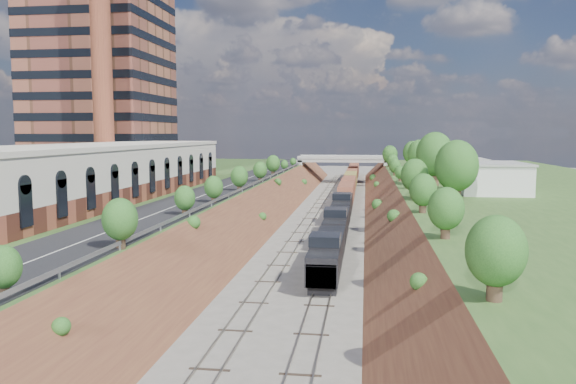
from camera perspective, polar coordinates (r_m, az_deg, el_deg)
name	(u,v)px	position (r m, az deg, el deg)	size (l,w,h in m)	color
ground	(256,369)	(33.65, -3.26, -17.48)	(400.00, 400.00, 0.00)	#6B665B
platform_left	(134,198)	(98.95, -15.40, -0.54)	(44.00, 180.00, 5.00)	#335523
platform_right	(541,204)	(94.84, 24.35, -1.14)	(44.00, 180.00, 5.00)	#335523
embankment_left	(261,215)	(92.84, -2.77, -2.31)	(7.07, 180.00, 7.07)	brown
embankment_right	(396,217)	(91.39, 10.93, -2.54)	(7.07, 180.00, 7.07)	brown
rail_left_track	(311,215)	(91.65, 2.40, -2.36)	(1.58, 180.00, 0.18)	gray
rail_right_track	(343,216)	(91.31, 5.65, -2.41)	(1.58, 180.00, 0.18)	gray
road	(234,184)	(93.18, -5.51, 0.83)	(8.00, 180.00, 0.10)	black
guardrail	(258,181)	(92.08, -3.05, 1.10)	(0.10, 171.00, 0.70)	#99999E
commercial_building	(100,171)	(76.44, -18.58, 2.01)	(14.30, 62.30, 7.00)	brown
highrise_tower	(100,29)	(115.51, -18.60, 15.40)	(22.00, 22.00, 53.90)	brown
smokestack	(102,60)	(96.67, -18.41, 12.59)	(3.20, 3.20, 40.00)	brown
overpass	(343,165)	(152.63, 5.62, 2.78)	(24.50, 8.30, 7.40)	gray
white_building_near	(490,179)	(84.35, 19.82, 1.29)	(9.00, 12.00, 4.00)	silver
white_building_far	(460,170)	(105.85, 17.11, 2.16)	(8.00, 10.00, 3.60)	silver
tree_right_large	(457,166)	(71.23, 16.75, 2.51)	(5.25, 5.25, 7.61)	#473323
tree_left_crest	(173,201)	(53.72, -11.56, -0.93)	(2.45, 2.45, 3.55)	#473323
freight_train	(349,186)	(117.07, 6.17, 0.57)	(2.70, 138.82, 4.55)	black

